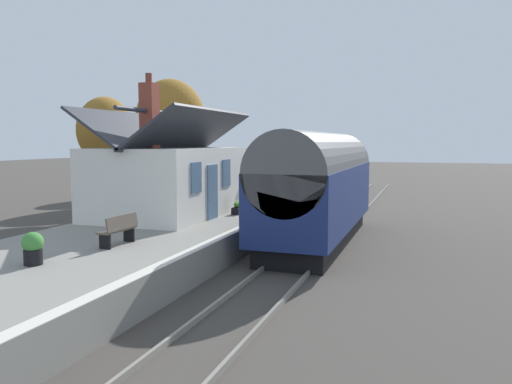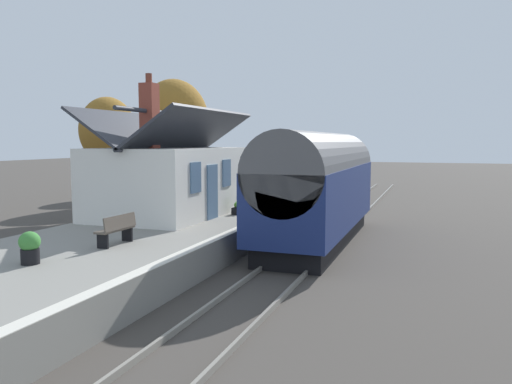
# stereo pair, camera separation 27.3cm
# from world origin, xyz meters

# --- Properties ---
(ground_plane) EXTENTS (160.00, 160.00, 0.00)m
(ground_plane) POSITION_xyz_m (0.00, 0.00, 0.00)
(ground_plane) COLOR #423D38
(platform) EXTENTS (32.00, 6.41, 0.97)m
(platform) POSITION_xyz_m (0.00, 4.20, 0.49)
(platform) COLOR gray
(platform) RESTS_ON ground
(platform_edge_coping) EXTENTS (32.00, 0.36, 0.02)m
(platform_edge_coping) POSITION_xyz_m (0.00, 1.18, 0.98)
(platform_edge_coping) COLOR beige
(platform_edge_coping) RESTS_ON platform
(rail_near) EXTENTS (52.00, 0.08, 0.14)m
(rail_near) POSITION_xyz_m (0.00, -1.62, 0.07)
(rail_near) COLOR gray
(rail_near) RESTS_ON ground
(rail_far) EXTENTS (52.00, 0.08, 0.14)m
(rail_far) POSITION_xyz_m (0.00, -0.18, 0.07)
(rail_far) COLOR gray
(rail_far) RESTS_ON ground
(train) EXTENTS (10.47, 2.73, 4.32)m
(train) POSITION_xyz_m (-1.26, -0.90, 2.22)
(train) COLOR black
(train) RESTS_ON ground
(station_building) EXTENTS (7.07, 4.50, 5.51)m
(station_building) POSITION_xyz_m (-2.37, 5.07, 2.47)
(station_building) COLOR white
(station_building) RESTS_ON platform
(bench_near_building) EXTENTS (1.41, 0.48, 0.88)m
(bench_near_building) POSITION_xyz_m (-8.18, 3.46, 1.45)
(bench_near_building) COLOR brown
(bench_near_building) RESTS_ON platform
(bench_by_lamp) EXTENTS (1.40, 0.45, 0.88)m
(bench_by_lamp) POSITION_xyz_m (10.76, 3.53, 1.45)
(bench_by_lamp) COLOR brown
(bench_by_lamp) RESTS_ON platform
(planter_bench_right) EXTENTS (0.60, 0.60, 0.83)m
(planter_bench_right) POSITION_xyz_m (8.86, 2.29, 1.39)
(planter_bench_right) COLOR gray
(planter_bench_right) RESTS_ON platform
(planter_bench_left) EXTENTS (0.58, 0.58, 0.84)m
(planter_bench_left) POSITION_xyz_m (11.35, 4.50, 1.39)
(planter_bench_left) COLOR #9E5138
(planter_bench_left) RESTS_ON platform
(planter_edge_far) EXTENTS (0.81, 0.32, 0.54)m
(planter_edge_far) POSITION_xyz_m (-1.21, 2.49, 1.23)
(planter_edge_far) COLOR black
(planter_edge_far) RESTS_ON platform
(planter_corner_building) EXTENTS (0.77, 0.32, 0.58)m
(planter_corner_building) POSITION_xyz_m (5.90, 6.86, 1.25)
(planter_corner_building) COLOR teal
(planter_corner_building) RESTS_ON platform
(planter_by_door) EXTENTS (1.09, 0.32, 0.65)m
(planter_by_door) POSITION_xyz_m (5.08, 2.98, 1.29)
(planter_by_door) COLOR black
(planter_by_door) RESTS_ON platform
(planter_edge_near) EXTENTS (0.51, 0.51, 0.80)m
(planter_edge_near) POSITION_xyz_m (-10.80, 4.11, 1.40)
(planter_edge_near) COLOR black
(planter_edge_near) RESTS_ON platform
(lamp_post_platform) EXTENTS (0.32, 0.50, 3.61)m
(lamp_post_platform) POSITION_xyz_m (3.70, 2.10, 3.50)
(lamp_post_platform) COLOR black
(lamp_post_platform) RESTS_ON platform
(station_sign_board) EXTENTS (0.96, 0.06, 1.57)m
(station_sign_board) POSITION_xyz_m (5.17, 1.95, 2.16)
(station_sign_board) COLOR black
(station_sign_board) RESTS_ON platform
(tree_mid_background) EXTENTS (3.54, 3.88, 7.37)m
(tree_mid_background) POSITION_xyz_m (13.19, 13.93, 5.13)
(tree_mid_background) COLOR #4C3828
(tree_mid_background) RESTS_ON ground
(tree_far_left) EXTENTS (3.07, 2.77, 6.25)m
(tree_far_left) POSITION_xyz_m (1.55, 10.86, 4.47)
(tree_far_left) COLOR #4C3828
(tree_far_left) RESTS_ON ground
(tree_distant) EXTENTS (4.64, 4.56, 8.05)m
(tree_distant) POSITION_xyz_m (9.12, 11.22, 5.31)
(tree_distant) COLOR #4C3828
(tree_distant) RESTS_ON ground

